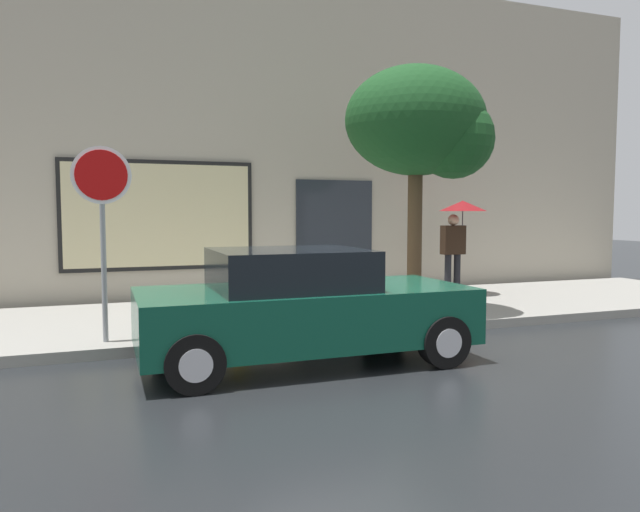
{
  "coord_description": "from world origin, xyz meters",
  "views": [
    {
      "loc": [
        -2.93,
        -6.9,
        1.89
      ],
      "look_at": [
        0.27,
        1.8,
        1.2
      ],
      "focal_mm": 33.07,
      "sensor_mm": 36.0,
      "label": 1
    }
  ],
  "objects_px": {
    "fire_hydrant": "(240,297)",
    "stop_sign": "(102,205)",
    "street_tree": "(424,126)",
    "pedestrian_with_umbrella": "(459,220)",
    "parked_car": "(302,307)"
  },
  "relations": [
    {
      "from": "pedestrian_with_umbrella",
      "to": "stop_sign",
      "type": "distance_m",
      "value": 7.43
    },
    {
      "from": "street_tree",
      "to": "pedestrian_with_umbrella",
      "type": "bearing_deg",
      "value": 42.32
    },
    {
      "from": "fire_hydrant",
      "to": "stop_sign",
      "type": "distance_m",
      "value": 2.57
    },
    {
      "from": "fire_hydrant",
      "to": "street_tree",
      "type": "xyz_separation_m",
      "value": [
        3.18,
        -0.14,
        2.8
      ]
    },
    {
      "from": "parked_car",
      "to": "pedestrian_with_umbrella",
      "type": "height_order",
      "value": "pedestrian_with_umbrella"
    },
    {
      "from": "parked_car",
      "to": "stop_sign",
      "type": "distance_m",
      "value": 2.99
    },
    {
      "from": "street_tree",
      "to": "stop_sign",
      "type": "bearing_deg",
      "value": -173.22
    },
    {
      "from": "fire_hydrant",
      "to": "street_tree",
      "type": "distance_m",
      "value": 4.24
    },
    {
      "from": "parked_car",
      "to": "stop_sign",
      "type": "height_order",
      "value": "stop_sign"
    },
    {
      "from": "fire_hydrant",
      "to": "parked_car",
      "type": "bearing_deg",
      "value": -81.22
    },
    {
      "from": "parked_car",
      "to": "fire_hydrant",
      "type": "height_order",
      "value": "parked_car"
    },
    {
      "from": "parked_car",
      "to": "fire_hydrant",
      "type": "relative_size",
      "value": 5.01
    },
    {
      "from": "pedestrian_with_umbrella",
      "to": "street_tree",
      "type": "xyz_separation_m",
      "value": [
        -1.87,
        -1.71,
        1.63
      ]
    },
    {
      "from": "fire_hydrant",
      "to": "stop_sign",
      "type": "xyz_separation_m",
      "value": [
        -1.99,
        -0.75,
        1.44
      ]
    },
    {
      "from": "fire_hydrant",
      "to": "pedestrian_with_umbrella",
      "type": "distance_m",
      "value": 5.42
    }
  ]
}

